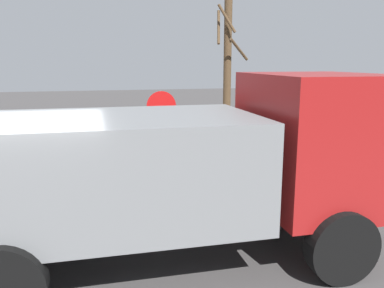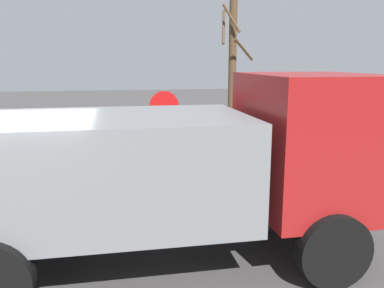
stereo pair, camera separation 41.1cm
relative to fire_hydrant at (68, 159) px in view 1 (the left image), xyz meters
The scene contains 7 objects.
ground_plane 5.51m from the fire_hydrant, 93.64° to the right, with size 80.00×80.00×0.00m, color #423F3F.
sidewalk_curb 1.18m from the fire_hydrant, 108.71° to the left, with size 36.00×5.00×0.15m, color #BCB7AD.
fire_hydrant is the anchor object (origin of this frame).
loose_tire 0.41m from the fire_hydrant, 156.06° to the right, with size 1.07×1.07×0.26m, color black.
stop_sign 2.97m from the fire_hydrant, 24.65° to the right, with size 0.76×0.08×2.30m.
dump_truck_gray 5.80m from the fire_hydrant, 68.49° to the right, with size 7.02×2.84×3.00m.
bare_tree 5.08m from the fire_hydrant, ahead, with size 0.97×0.97×5.00m.
Camera 1 is at (1.13, -5.81, 3.20)m, focal length 37.44 mm.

